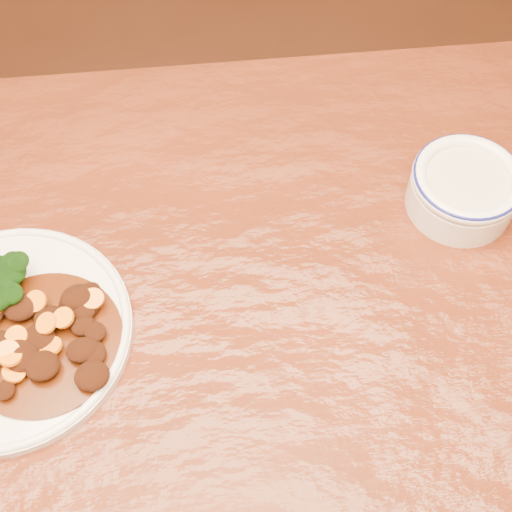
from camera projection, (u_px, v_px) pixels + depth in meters
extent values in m
cube|color=#58210F|center=(212.00, 372.00, 0.76)|extent=(1.58, 1.04, 0.04)
cylinder|color=silver|center=(8.00, 334.00, 0.76)|extent=(0.27, 0.27, 0.01)
torus|color=silver|center=(6.00, 332.00, 0.75)|extent=(0.26, 0.26, 0.01)
cylinder|color=olive|center=(14.00, 281.00, 0.78)|extent=(0.01, 0.01, 0.02)
ellipsoid|color=black|center=(8.00, 271.00, 0.76)|extent=(0.04, 0.04, 0.03)
cylinder|color=olive|center=(1.00, 303.00, 0.76)|extent=(0.01, 0.01, 0.02)
cylinder|color=#4A1A07|center=(43.00, 343.00, 0.75)|extent=(0.17, 0.17, 0.00)
ellipsoid|color=black|center=(83.00, 326.00, 0.74)|extent=(0.03, 0.02, 0.01)
ellipsoid|color=black|center=(5.00, 390.00, 0.71)|extent=(0.02, 0.02, 0.01)
ellipsoid|color=black|center=(95.00, 332.00, 0.74)|extent=(0.02, 0.02, 0.01)
ellipsoid|color=black|center=(20.00, 355.00, 0.73)|extent=(0.04, 0.04, 0.02)
ellipsoid|color=black|center=(91.00, 291.00, 0.77)|extent=(0.02, 0.02, 0.01)
ellipsoid|color=black|center=(91.00, 290.00, 0.77)|extent=(0.02, 0.02, 0.01)
ellipsoid|color=black|center=(93.00, 354.00, 0.73)|extent=(0.03, 0.03, 0.01)
ellipsoid|color=black|center=(42.00, 366.00, 0.72)|extent=(0.04, 0.03, 0.02)
ellipsoid|color=black|center=(83.00, 298.00, 0.76)|extent=(0.03, 0.03, 0.02)
ellipsoid|color=black|center=(92.00, 376.00, 0.72)|extent=(0.04, 0.03, 0.02)
ellipsoid|color=black|center=(84.00, 310.00, 0.75)|extent=(0.03, 0.02, 0.01)
ellipsoid|color=black|center=(49.00, 317.00, 0.75)|extent=(0.03, 0.03, 0.02)
ellipsoid|color=black|center=(78.00, 297.00, 0.76)|extent=(0.04, 0.03, 0.02)
ellipsoid|color=black|center=(39.00, 338.00, 0.74)|extent=(0.03, 0.04, 0.02)
ellipsoid|color=black|center=(21.00, 307.00, 0.75)|extent=(0.04, 0.03, 0.02)
ellipsoid|color=black|center=(6.00, 359.00, 0.72)|extent=(0.02, 0.02, 0.01)
ellipsoid|color=black|center=(82.00, 350.00, 0.73)|extent=(0.03, 0.03, 0.02)
ellipsoid|color=black|center=(68.00, 305.00, 0.76)|extent=(0.02, 0.02, 0.01)
ellipsoid|color=black|center=(89.00, 309.00, 0.76)|extent=(0.02, 0.02, 0.01)
cylinder|color=orange|center=(46.00, 323.00, 0.74)|extent=(0.03, 0.03, 0.02)
cylinder|color=orange|center=(36.00, 301.00, 0.75)|extent=(0.02, 0.02, 0.02)
cylinder|color=orange|center=(11.00, 357.00, 0.72)|extent=(0.03, 0.03, 0.01)
cylinder|color=orange|center=(63.00, 318.00, 0.74)|extent=(0.03, 0.03, 0.01)
cylinder|color=orange|center=(8.00, 351.00, 0.72)|extent=(0.03, 0.03, 0.01)
cylinder|color=orange|center=(93.00, 299.00, 0.75)|extent=(0.03, 0.03, 0.01)
cylinder|color=orange|center=(16.00, 337.00, 0.73)|extent=(0.03, 0.03, 0.01)
cylinder|color=orange|center=(14.00, 372.00, 0.72)|extent=(0.03, 0.03, 0.01)
cylinder|color=orange|center=(51.00, 346.00, 0.73)|extent=(0.03, 0.03, 0.01)
cylinder|color=white|center=(462.00, 194.00, 0.84)|extent=(0.13, 0.13, 0.04)
cylinder|color=beige|center=(467.00, 181.00, 0.82)|extent=(0.10, 0.10, 0.01)
torus|color=white|center=(468.00, 179.00, 0.82)|extent=(0.13, 0.13, 0.02)
torus|color=navy|center=(469.00, 176.00, 0.81)|extent=(0.13, 0.13, 0.01)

